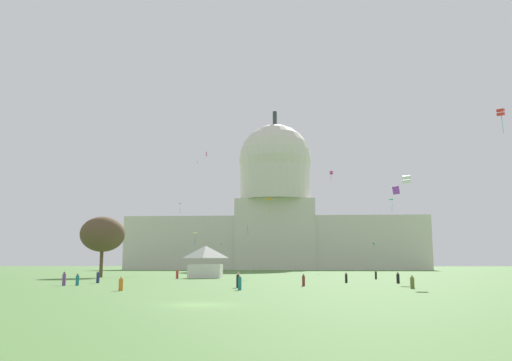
{
  "coord_description": "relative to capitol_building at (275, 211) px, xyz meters",
  "views": [
    {
      "loc": [
        6.63,
        -37.54,
        2.93
      ],
      "look_at": [
        -1.03,
        79.21,
        21.14
      ],
      "focal_mm": 37.08,
      "sensor_mm": 36.0,
      "label": 1
    }
  ],
  "objects": [
    {
      "name": "kite_pink_high",
      "position": [
        -18.74,
        -68.48,
        10.83
      ],
      "size": [
        0.37,
        0.59,
        1.46
      ],
      "rotation": [
        0.0,
        0.0,
        3.37
      ],
      "color": "pink"
    },
    {
      "name": "kite_blue_mid",
      "position": [
        -25.62,
        -74.88,
        -5.31
      ],
      "size": [
        1.02,
        1.74,
        2.61
      ],
      "rotation": [
        0.0,
        0.0,
        4.72
      ],
      "color": "blue"
    },
    {
      "name": "person_black_near_tent",
      "position": [
        21.75,
        -145.28,
        -23.83
      ],
      "size": [
        0.61,
        0.61,
        1.57
      ],
      "rotation": [
        0.0,
        0.0,
        0.51
      ],
      "color": "black",
      "rests_on": "ground_plane"
    },
    {
      "name": "kite_violet_low",
      "position": [
        23.67,
        -136.79,
        -9.93
      ],
      "size": [
        1.23,
        0.66,
        1.39
      ],
      "rotation": [
        0.0,
        0.0,
        5.13
      ],
      "color": "purple"
    },
    {
      "name": "person_navy_lawn_far_right",
      "position": [
        -21.55,
        -147.28,
        -23.73
      ],
      "size": [
        0.6,
        0.6,
        1.78
      ],
      "rotation": [
        0.0,
        0.0,
        0.5
      ],
      "color": "navy",
      "rests_on": "ground_plane"
    },
    {
      "name": "person_olive_mid_right",
      "position": [
        -2.09,
        -137.3,
        -23.86
      ],
      "size": [
        0.34,
        0.34,
        1.47
      ],
      "rotation": [
        0.0,
        0.0,
        1.52
      ],
      "color": "olive",
      "rests_on": "ground_plane"
    },
    {
      "name": "kite_yellow_low",
      "position": [
        -7.46,
        -53.34,
        -9.71
      ],
      "size": [
        0.4,
        0.8,
        4.1
      ],
      "rotation": [
        0.0,
        0.0,
        1.29
      ],
      "color": "yellow"
    },
    {
      "name": "ground_plane",
      "position": [
        -0.18,
        -185.9,
        -24.54
      ],
      "size": [
        800.0,
        800.0,
        0.0
      ],
      "primitive_type": "plane",
      "color": "#4C7538"
    },
    {
      "name": "person_teal_deep_crowd",
      "position": [
        -21.08,
        -155.87,
        -23.84
      ],
      "size": [
        0.44,
        0.44,
        1.55
      ],
      "rotation": [
        0.0,
        0.0,
        3.1
      ],
      "color": "#1E757A",
      "rests_on": "ground_plane"
    },
    {
      "name": "kite_white_low",
      "position": [
        22.74,
        -149.11,
        -10.08
      ],
      "size": [
        1.34,
        1.37,
        1.24
      ],
      "rotation": [
        0.0,
        0.0,
        2.74
      ],
      "color": "white"
    },
    {
      "name": "event_tent",
      "position": [
        -10.01,
        -121.29,
        -21.39
      ],
      "size": [
        6.53,
        4.68,
        6.17
      ],
      "rotation": [
        0.0,
        0.0,
        -0.01
      ],
      "color": "white",
      "rests_on": "ground_plane"
    },
    {
      "name": "person_orange_mid_left",
      "position": [
        -11.45,
        -167.96,
        -23.87
      ],
      "size": [
        0.59,
        0.59,
        1.5
      ],
      "rotation": [
        0.0,
        0.0,
        5.16
      ],
      "color": "orange",
      "rests_on": "ground_plane"
    },
    {
      "name": "kite_magenta_mid",
      "position": [
        20.34,
        -46.48,
        8.39
      ],
      "size": [
        1.18,
        1.14,
        3.43
      ],
      "rotation": [
        0.0,
        0.0,
        1.95
      ],
      "color": "#D1339E"
    },
    {
      "name": "kite_green_low",
      "position": [
        34.2,
        -43.02,
        -15.5
      ],
      "size": [
        0.5,
        0.82,
        2.14
      ],
      "rotation": [
        0.0,
        0.0,
        1.13
      ],
      "color": "green"
    },
    {
      "name": "capitol_building",
      "position": [
        0.0,
        0.0,
        0.0
      ],
      "size": [
        124.96,
        30.91,
        68.18
      ],
      "color": "beige",
      "rests_on": "ground_plane"
    },
    {
      "name": "person_black_front_right",
      "position": [
        14.53,
        -143.81,
        -23.85
      ],
      "size": [
        0.37,
        0.37,
        1.5
      ],
      "rotation": [
        0.0,
        0.0,
        4.72
      ],
      "color": "black",
      "rests_on": "ground_plane"
    },
    {
      "name": "person_olive_lawn_far_left",
      "position": [
        20.31,
        -160.79,
        -23.88
      ],
      "size": [
        0.49,
        0.49,
        1.49
      ],
      "rotation": [
        0.0,
        0.0,
        4.78
      ],
      "color": "olive",
      "rests_on": "ground_plane"
    },
    {
      "name": "kite_black_low",
      "position": [
        -19.31,
        -23.79,
        -14.91
      ],
      "size": [
        1.31,
        1.43,
        0.25
      ],
      "rotation": [
        0.0,
        0.0,
        2.23
      ],
      "color": "black"
    },
    {
      "name": "kite_cyan_high",
      "position": [
        -25.49,
        -46.21,
        12.72
      ],
      "size": [
        0.32,
        0.56,
        0.77
      ],
      "rotation": [
        0.0,
        0.0,
        1.23
      ],
      "color": "#33BCDB"
    },
    {
      "name": "person_teal_back_right",
      "position": [
        0.91,
        -165.89,
        -23.81
      ],
      "size": [
        0.52,
        0.52,
        1.6
      ],
      "rotation": [
        0.0,
        0.0,
        3.57
      ],
      "color": "#1E757A",
      "rests_on": "ground_plane"
    },
    {
      "name": "kite_lime_low",
      "position": [
        -26.46,
        -42.67,
        -12.27
      ],
      "size": [
        1.56,
        1.12,
        4.12
      ],
      "rotation": [
        0.0,
        0.0,
        0.19
      ],
      "color": "#8CD133"
    },
    {
      "name": "person_purple_back_center",
      "position": [
        -22.61,
        -156.44,
        -23.73
      ],
      "size": [
        0.6,
        0.6,
        1.79
      ],
      "rotation": [
        0.0,
        0.0,
        2.44
      ],
      "color": "#703D93",
      "rests_on": "ground_plane"
    },
    {
      "name": "person_black_back_left",
      "position": [
        0.21,
        -160.26,
        -23.76
      ],
      "size": [
        0.68,
        0.68,
        1.73
      ],
      "rotation": [
        0.0,
        0.0,
        2.39
      ],
      "color": "black",
      "rests_on": "ground_plane"
    },
    {
      "name": "kite_red_mid",
      "position": [
        38.75,
        -142.85,
        1.14
      ],
      "size": [
        1.4,
        1.42,
        3.94
      ],
      "rotation": [
        0.0,
        0.0,
        2.53
      ],
      "color": "red"
    },
    {
      "name": "kite_orange_low",
      "position": [
        1.97,
        -111.95,
        -8.95
      ],
      "size": [
        1.51,
        0.93,
        2.59
      ],
      "rotation": [
        0.0,
        0.0,
        3.12
      ],
      "color": "orange"
    },
    {
      "name": "tree_west_near",
      "position": [
        -31.52,
        -118.66,
        -15.96
      ],
      "size": [
        10.54,
        9.72,
        12.16
      ],
      "color": "brown",
      "rests_on": "ground_plane"
    },
    {
      "name": "person_maroon_edge_west",
      "position": [
        8.0,
        -155.53,
        -23.85
      ],
      "size": [
        0.4,
        0.4,
        1.51
      ],
      "rotation": [
        0.0,
        0.0,
        4.6
      ],
      "color": "maroon",
      "rests_on": "ground_plane"
    },
    {
      "name": "kite_turquoise_mid",
      "position": [
        36.55,
        -65.78,
        -3.48
      ],
      "size": [
        1.56,
        1.2,
        4.03
      ],
      "rotation": [
        0.0,
        0.0,
        0.35
      ],
      "color": "teal"
    },
    {
      "name": "person_red_mid_center",
      "position": [
        -14.41,
        -126.38,
        -23.74
      ],
      "size": [
        0.65,
        0.65,
        1.76
      ],
      "rotation": [
        0.0,
        0.0,
        2.42
      ],
      "color": "red",
      "rests_on": "ground_plane"
    },
    {
      "name": "person_black_near_tree_east",
      "position": [
        21.55,
        -126.54,
        -23.83
      ],
      "size": [
        0.43,
        0.43,
        1.56
      ],
      "rotation": [
        0.0,
        0.0,
        6.06
      ],
      "color": "black",
      "rests_on": "ground_plane"
    }
  ]
}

